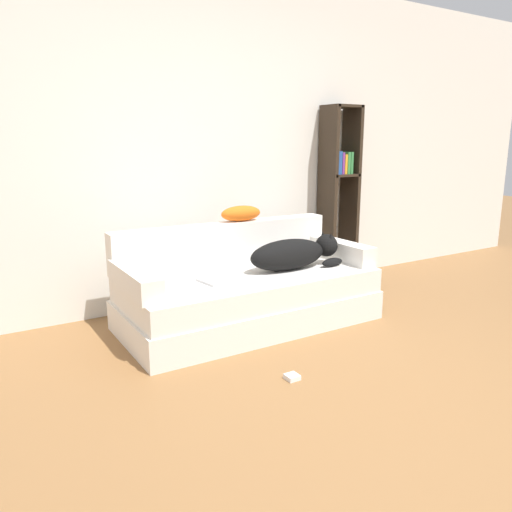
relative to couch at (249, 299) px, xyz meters
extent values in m
plane|color=olive|center=(0.16, -1.65, -0.19)|extent=(20.00, 20.00, 0.00)
cube|color=silver|center=(0.16, 0.76, 1.16)|extent=(8.17, 0.06, 2.70)
cube|color=silver|center=(0.00, 0.00, -0.09)|extent=(1.88, 0.89, 0.22)
cube|color=silver|center=(0.00, -0.01, 0.11)|extent=(1.84, 0.85, 0.18)
cube|color=silver|center=(0.00, 0.37, 0.36)|extent=(1.84, 0.15, 0.33)
cube|color=silver|center=(-0.87, -0.01, 0.28)|extent=(0.15, 0.70, 0.15)
cube|color=silver|center=(0.87, -0.01, 0.28)|extent=(0.15, 0.70, 0.15)
ellipsoid|color=black|center=(0.30, -0.06, 0.32)|extent=(0.65, 0.24, 0.23)
sphere|color=black|center=(0.68, -0.06, 0.35)|extent=(0.18, 0.18, 0.18)
cone|color=black|center=(0.68, -0.11, 0.41)|extent=(0.06, 0.06, 0.08)
cone|color=black|center=(0.68, -0.01, 0.41)|extent=(0.06, 0.06, 0.08)
ellipsoid|color=black|center=(0.65, -0.17, 0.24)|extent=(0.19, 0.06, 0.07)
cube|color=#B7B7BC|center=(-0.25, -0.07, 0.21)|extent=(0.36, 0.25, 0.02)
ellipsoid|color=orange|center=(0.15, 0.39, 0.59)|extent=(0.35, 0.15, 0.12)
cube|color=#2D2319|center=(1.20, 0.58, 0.64)|extent=(0.04, 0.26, 1.67)
cube|color=#2D2319|center=(1.49, 0.58, 0.64)|extent=(0.04, 0.26, 1.67)
cube|color=#2D2319|center=(1.34, 0.58, 1.46)|extent=(0.30, 0.26, 0.02)
cube|color=#2D2319|center=(1.34, 0.58, 0.84)|extent=(0.30, 0.26, 0.02)
cube|color=#234C93|center=(1.25, 0.57, 0.96)|extent=(0.04, 0.20, 0.21)
cube|color=#753384|center=(1.29, 0.57, 0.95)|extent=(0.03, 0.20, 0.20)
cube|color=gold|center=(1.33, 0.57, 0.94)|extent=(0.03, 0.20, 0.18)
cube|color=#337F42|center=(1.36, 0.57, 0.95)|extent=(0.03, 0.20, 0.20)
cube|color=#337F42|center=(1.40, 0.57, 0.95)|extent=(0.03, 0.20, 0.20)
cube|color=white|center=(-0.25, -0.91, -0.18)|extent=(0.08, 0.08, 0.03)
camera|label=1|loc=(-1.82, -3.06, 1.15)|focal=35.00mm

